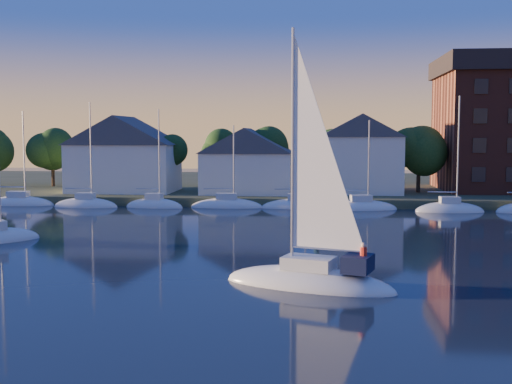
# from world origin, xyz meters

# --- Properties ---
(ground) EXTENTS (260.00, 260.00, 0.00)m
(ground) POSITION_xyz_m (0.00, 0.00, 0.00)
(ground) COLOR black
(ground) RESTS_ON ground
(shoreline_land) EXTENTS (160.00, 50.00, 2.00)m
(shoreline_land) POSITION_xyz_m (0.00, 75.00, 0.00)
(shoreline_land) COLOR #364226
(shoreline_land) RESTS_ON ground
(wooden_dock) EXTENTS (120.00, 3.00, 1.00)m
(wooden_dock) POSITION_xyz_m (0.00, 52.00, 0.00)
(wooden_dock) COLOR brown
(wooden_dock) RESTS_ON ground
(clubhouse_west) EXTENTS (13.65, 9.45, 9.64)m
(clubhouse_west) POSITION_xyz_m (-22.00, 58.00, 5.93)
(clubhouse_west) COLOR white
(clubhouse_west) RESTS_ON shoreline_land
(clubhouse_centre) EXTENTS (11.55, 8.40, 8.08)m
(clubhouse_centre) POSITION_xyz_m (-6.00, 57.00, 5.13)
(clubhouse_centre) COLOR white
(clubhouse_centre) RESTS_ON shoreline_land
(clubhouse_east) EXTENTS (10.50, 8.40, 9.80)m
(clubhouse_east) POSITION_xyz_m (8.00, 59.00, 6.00)
(clubhouse_east) COLOR white
(clubhouse_east) RESTS_ON shoreline_land
(tree_line) EXTENTS (93.40, 5.40, 8.90)m
(tree_line) POSITION_xyz_m (2.00, 63.00, 7.18)
(tree_line) COLOR #3C2C1B
(tree_line) RESTS_ON shoreline_land
(moored_fleet) EXTENTS (79.50, 2.40, 12.05)m
(moored_fleet) POSITION_xyz_m (-4.00, 49.00, 0.10)
(moored_fleet) COLOR silver
(moored_fleet) RESTS_ON ground
(hero_sailboat) EXTENTS (10.36, 6.15, 15.20)m
(hero_sailboat) POSITION_xyz_m (2.50, 12.59, 0.62)
(hero_sailboat) COLOR silver
(hero_sailboat) RESTS_ON ground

